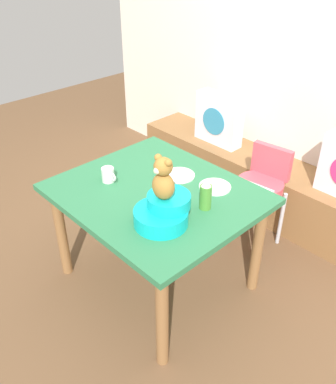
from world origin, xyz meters
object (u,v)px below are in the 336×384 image
at_px(highchair, 261,186).
at_px(dinner_plate_near, 179,175).
at_px(coffee_mug, 108,175).
at_px(pillow_floral_left, 219,119).
at_px(ketchup_bottle, 206,195).
at_px(dinner_plate_far, 215,187).
at_px(dining_table, 156,205).
at_px(teddy_bear, 163,179).
at_px(infant_seat_teal, 164,212).
at_px(book_stack, 269,159).

bearing_deg(highchair, dinner_plate_near, -112.51).
height_order(highchair, coffee_mug, coffee_mug).
xyz_separation_m(highchair, dinner_plate_near, (-0.25, -0.59, 0.22)).
distance_m(pillow_floral_left, ketchup_bottle, 1.46).
height_order(highchair, dinner_plate_far, highchair).
relative_size(dining_table, ketchup_bottle, 6.46).
xyz_separation_m(highchair, teddy_bear, (0.05, -1.01, 0.50)).
bearing_deg(dinner_plate_near, pillow_floral_left, 117.43).
bearing_deg(infant_seat_teal, highchair, 92.63).
height_order(teddy_bear, ketchup_bottle, teddy_bear).
distance_m(book_stack, dinner_plate_near, 1.06).
xyz_separation_m(book_stack, dining_table, (0.01, -1.26, 0.15)).
relative_size(book_stack, dinner_plate_far, 1.00).
bearing_deg(dining_table, book_stack, 90.50).
relative_size(ketchup_bottle, dinner_plate_near, 0.92).
distance_m(dining_table, ketchup_bottle, 0.39).
relative_size(infant_seat_teal, ketchup_bottle, 1.78).
xyz_separation_m(teddy_bear, dinner_plate_near, (-0.29, 0.41, -0.27)).
bearing_deg(dinner_plate_near, book_stack, 88.86).
height_order(infant_seat_teal, coffee_mug, infant_seat_teal).
distance_m(highchair, ketchup_bottle, 0.81).
relative_size(dining_table, infant_seat_teal, 3.62).
bearing_deg(pillow_floral_left, ketchup_bottle, -52.67).
bearing_deg(dinner_plate_far, infant_seat_teal, -85.17).
xyz_separation_m(teddy_bear, ketchup_bottle, (0.06, 0.27, -0.19)).
bearing_deg(dining_table, infant_seat_teal, -34.73).
height_order(pillow_floral_left, dinner_plate_near, pillow_floral_left).
relative_size(infant_seat_teal, dinner_plate_near, 1.65).
bearing_deg(ketchup_bottle, infant_seat_teal, -103.51).
bearing_deg(dinner_plate_near, dinner_plate_far, 13.69).
height_order(book_stack, dining_table, dining_table).
xyz_separation_m(highchair, coffee_mug, (-0.51, -0.97, 0.27)).
distance_m(dining_table, teddy_bear, 0.49).
bearing_deg(ketchup_bottle, book_stack, 105.96).
bearing_deg(highchair, dinner_plate_far, -89.33).
bearing_deg(dinner_plate_near, dining_table, -82.30).
distance_m(book_stack, highchair, 0.49).
xyz_separation_m(book_stack, ketchup_bottle, (0.34, -1.18, 0.34)).
bearing_deg(highchair, book_stack, 117.34).
xyz_separation_m(ketchup_bottle, dinner_plate_near, (-0.36, 0.15, -0.08)).
height_order(book_stack, teddy_bear, teddy_bear).
xyz_separation_m(ketchup_bottle, coffee_mug, (-0.62, -0.23, -0.04)).
bearing_deg(ketchup_bottle, pillow_floral_left, 127.33).
bearing_deg(pillow_floral_left, dining_table, -65.91).
xyz_separation_m(highchair, infant_seat_teal, (0.05, -1.01, 0.29)).
xyz_separation_m(dining_table, dinner_plate_near, (-0.03, 0.23, 0.11)).
relative_size(pillow_floral_left, book_stack, 2.20).
relative_size(highchair, dinner_plate_far, 3.95).
bearing_deg(highchair, pillow_floral_left, 151.66).
bearing_deg(coffee_mug, infant_seat_teal, -4.11).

